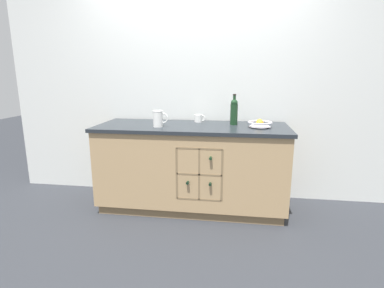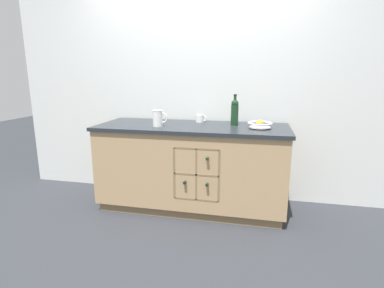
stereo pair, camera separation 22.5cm
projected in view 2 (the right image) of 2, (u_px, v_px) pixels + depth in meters
The scene contains 7 objects.
ground_plane at pixel (192, 206), 3.23m from camera, with size 14.00×14.00×0.00m, color #2D3035.
back_wall at pixel (200, 85), 3.34m from camera, with size 4.40×0.06×2.55m, color silver.
kitchen_island at pixel (192, 166), 3.13m from camera, with size 1.93×0.75×0.88m.
fruit_bowl at pixel (260, 124), 2.86m from camera, with size 0.23×0.23×0.08m.
white_pitcher at pixel (158, 118), 2.96m from camera, with size 0.15×0.10×0.16m.
ceramic_mug at pixel (200, 118), 3.24m from camera, with size 0.12×0.09×0.08m.
standing_wine_bottle at pixel (235, 111), 3.02m from camera, with size 0.08×0.08×0.31m.
Camera 2 is at (0.65, -2.93, 1.38)m, focal length 28.00 mm.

